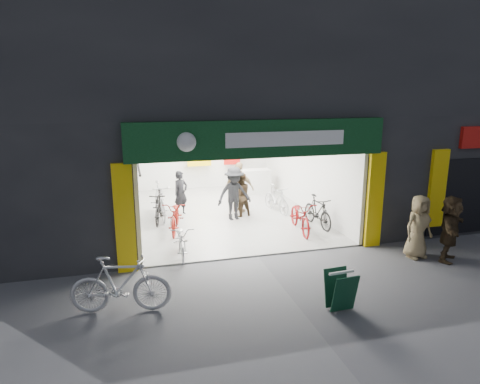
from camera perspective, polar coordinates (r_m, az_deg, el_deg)
name	(u,v)px	position (r m, az deg, el deg)	size (l,w,h in m)	color
ground	(258,257)	(11.15, 2.42, -8.60)	(60.00, 60.00, 0.00)	#56565B
building	(241,85)	(15.36, 0.20, 14.04)	(17.00, 10.27, 8.00)	#232326
bike_left_front	(182,240)	(11.17, -7.80, -6.31)	(0.57, 1.64, 0.86)	silver
bike_left_midfront	(159,207)	(13.95, -10.75, -1.95)	(0.49, 1.73, 1.04)	black
bike_left_midback	(176,216)	(12.99, -8.56, -3.15)	(0.66, 1.89, 0.99)	maroon
bike_left_back	(160,201)	(14.36, -10.65, -1.16)	(0.57, 2.00, 1.20)	#ACACB0
bike_right_front	(318,212)	(13.47, 10.31, -2.60)	(0.47, 1.66, 0.99)	black
bike_right_mid	(300,216)	(12.93, 8.06, -3.22)	(0.66, 1.88, 0.99)	maroon
bike_right_back	(276,199)	(14.83, 4.87, -0.95)	(0.46, 1.62, 0.97)	#B3B3B8
parked_bike	(120,284)	(8.67, -15.65, -11.76)	(0.54, 1.93, 1.16)	silver
customer_a	(181,193)	(14.54, -7.91, -0.19)	(0.56, 0.37, 1.54)	black
customer_b	(241,195)	(14.25, 0.07, -0.41)	(0.73, 0.57, 1.50)	#392A1A
customer_c	(234,194)	(13.82, -0.79, -0.27)	(1.15, 0.66, 1.78)	black
customer_d	(239,188)	(14.67, -0.09, 0.54)	(1.04, 0.43, 1.77)	#937955
pedestrian_near	(418,227)	(11.74, 22.68, -4.29)	(0.80, 0.52, 1.64)	#917C54
pedestrian_far	(450,229)	(11.84, 26.22, -4.40)	(1.55, 0.49, 1.68)	#3A2B1A
sandwich_board	(340,289)	(8.73, 13.25, -12.53)	(0.53, 0.54, 0.78)	#0D3722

